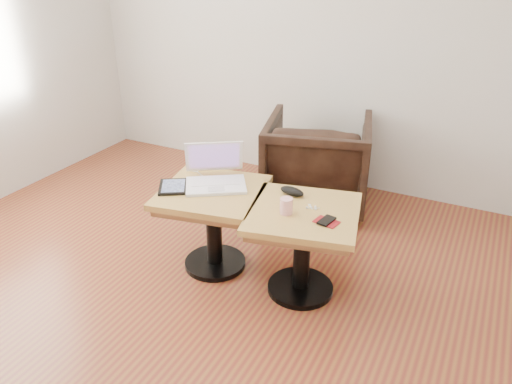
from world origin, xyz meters
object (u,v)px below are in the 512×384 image
at_px(armchair, 317,162).
at_px(laptop, 215,176).
at_px(side_table_left, 213,209).
at_px(side_table_right, 303,231).
at_px(striped_cup, 286,206).

bearing_deg(armchair, laptop, 58.56).
bearing_deg(side_table_left, side_table_right, -10.11).
bearing_deg(striped_cup, side_table_right, 44.55).
relative_size(striped_cup, armchair, 0.11).
bearing_deg(laptop, side_table_right, -40.73).
relative_size(side_table_left, side_table_right, 0.98).
height_order(laptop, armchair, laptop).
height_order(side_table_right, striped_cup, striped_cup).
xyz_separation_m(side_table_right, laptop, (-0.63, 0.09, 0.19)).
bearing_deg(laptop, armchair, 40.35).
xyz_separation_m(side_table_left, laptop, (-0.03, 0.09, 0.19)).
xyz_separation_m(side_table_left, striped_cup, (0.53, -0.07, 0.19)).
relative_size(side_table_right, striped_cup, 7.91).
distance_m(side_table_left, laptop, 0.21).
xyz_separation_m(laptop, striped_cup, (0.56, -0.16, -0.00)).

